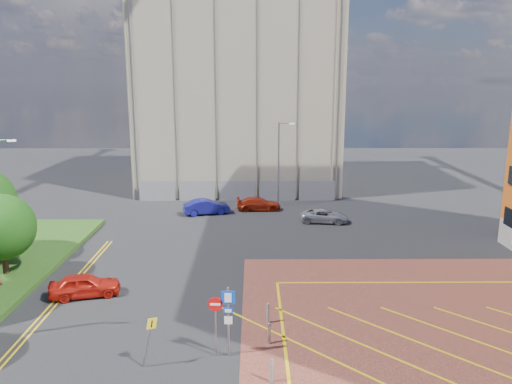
{
  "coord_description": "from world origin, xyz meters",
  "views": [
    {
      "loc": [
        1.56,
        -18.71,
        11.73
      ],
      "look_at": [
        1.71,
        3.61,
        6.76
      ],
      "focal_mm": 35.0,
      "sensor_mm": 36.0,
      "label": 1
    }
  ],
  "objects_px": {
    "tree_c": "(1,227)",
    "sign_cluster": "(223,315)",
    "car_blue_back": "(207,207)",
    "car_red_back": "(259,204)",
    "car_red_left": "(85,285)",
    "car_silver_back": "(324,216)",
    "lamp_back": "(279,161)",
    "lamp_left_far": "(0,196)",
    "warning_sign": "(149,336)"
  },
  "relations": [
    {
      "from": "tree_c",
      "to": "lamp_left_far",
      "type": "xyz_separation_m",
      "value": [
        -0.92,
        2.0,
        1.47
      ]
    },
    {
      "from": "car_red_left",
      "to": "car_blue_back",
      "type": "height_order",
      "value": "car_blue_back"
    },
    {
      "from": "tree_c",
      "to": "sign_cluster",
      "type": "height_order",
      "value": "tree_c"
    },
    {
      "from": "lamp_back",
      "to": "car_red_left",
      "type": "bearing_deg",
      "value": -119.76
    },
    {
      "from": "car_red_back",
      "to": "sign_cluster",
      "type": "bearing_deg",
      "value": 173.43
    },
    {
      "from": "lamp_back",
      "to": "sign_cluster",
      "type": "distance_m",
      "value": 27.38
    },
    {
      "from": "tree_c",
      "to": "car_silver_back",
      "type": "height_order",
      "value": "tree_c"
    },
    {
      "from": "lamp_back",
      "to": "car_red_back",
      "type": "distance_m",
      "value": 4.62
    },
    {
      "from": "car_silver_back",
      "to": "lamp_left_far",
      "type": "bearing_deg",
      "value": 122.48
    },
    {
      "from": "car_silver_back",
      "to": "sign_cluster",
      "type": "bearing_deg",
      "value": 168.8
    },
    {
      "from": "lamp_back",
      "to": "lamp_left_far",
      "type": "bearing_deg",
      "value": -139.14
    },
    {
      "from": "lamp_back",
      "to": "car_red_back",
      "type": "bearing_deg",
      "value": -137.96
    },
    {
      "from": "tree_c",
      "to": "lamp_back",
      "type": "relative_size",
      "value": 0.61
    },
    {
      "from": "tree_c",
      "to": "warning_sign",
      "type": "distance_m",
      "value": 14.7
    },
    {
      "from": "sign_cluster",
      "to": "tree_c",
      "type": "bearing_deg",
      "value": 146.84
    },
    {
      "from": "sign_cluster",
      "to": "car_red_back",
      "type": "distance_m",
      "value": 25.32
    },
    {
      "from": "lamp_back",
      "to": "sign_cluster",
      "type": "height_order",
      "value": "lamp_back"
    },
    {
      "from": "car_blue_back",
      "to": "car_red_left",
      "type": "bearing_deg",
      "value": 148.69
    },
    {
      "from": "lamp_back",
      "to": "sign_cluster",
      "type": "relative_size",
      "value": 2.5
    },
    {
      "from": "lamp_left_far",
      "to": "lamp_back",
      "type": "distance_m",
      "value": 24.46
    },
    {
      "from": "lamp_left_far",
      "to": "car_red_back",
      "type": "xyz_separation_m",
      "value": [
        16.51,
        14.21,
        -4.07
      ]
    },
    {
      "from": "car_silver_back",
      "to": "tree_c",
      "type": "bearing_deg",
      "value": 127.67
    },
    {
      "from": "lamp_left_far",
      "to": "car_blue_back",
      "type": "height_order",
      "value": "lamp_left_far"
    },
    {
      "from": "warning_sign",
      "to": "car_blue_back",
      "type": "bearing_deg",
      "value": 89.7
    },
    {
      "from": "sign_cluster",
      "to": "warning_sign",
      "type": "relative_size",
      "value": 1.42
    },
    {
      "from": "car_blue_back",
      "to": "warning_sign",
      "type": "bearing_deg",
      "value": 164.86
    },
    {
      "from": "lamp_back",
      "to": "car_red_left",
      "type": "xyz_separation_m",
      "value": [
        -11.87,
        -20.76,
        -3.71
      ]
    },
    {
      "from": "car_blue_back",
      "to": "sign_cluster",
      "type": "bearing_deg",
      "value": 172.13
    },
    {
      "from": "warning_sign",
      "to": "car_red_back",
      "type": "height_order",
      "value": "warning_sign"
    },
    {
      "from": "warning_sign",
      "to": "car_blue_back",
      "type": "relative_size",
      "value": 0.54
    },
    {
      "from": "sign_cluster",
      "to": "warning_sign",
      "type": "xyz_separation_m",
      "value": [
        -3.03,
        -0.85,
        -0.52
      ]
    },
    {
      "from": "tree_c",
      "to": "sign_cluster",
      "type": "xyz_separation_m",
      "value": [
        13.8,
        -9.02,
        -1.24
      ]
    },
    {
      "from": "sign_cluster",
      "to": "car_blue_back",
      "type": "xyz_separation_m",
      "value": [
        -2.9,
        23.78,
        -1.27
      ]
    },
    {
      "from": "car_red_left",
      "to": "car_silver_back",
      "type": "bearing_deg",
      "value": -61.14
    },
    {
      "from": "lamp_back",
      "to": "sign_cluster",
      "type": "bearing_deg",
      "value": -97.97
    },
    {
      "from": "warning_sign",
      "to": "car_red_left",
      "type": "height_order",
      "value": "warning_sign"
    },
    {
      "from": "lamp_left_far",
      "to": "car_red_left",
      "type": "distance_m",
      "value": 9.09
    },
    {
      "from": "lamp_back",
      "to": "car_red_left",
      "type": "distance_m",
      "value": 24.2
    },
    {
      "from": "lamp_left_far",
      "to": "car_red_left",
      "type": "bearing_deg",
      "value": -35.65
    },
    {
      "from": "warning_sign",
      "to": "car_silver_back",
      "type": "xyz_separation_m",
      "value": [
        10.36,
        21.91,
        -0.87
      ]
    },
    {
      "from": "tree_c",
      "to": "car_red_left",
      "type": "relative_size",
      "value": 1.29
    },
    {
      "from": "lamp_left_far",
      "to": "sign_cluster",
      "type": "height_order",
      "value": "lamp_left_far"
    },
    {
      "from": "tree_c",
      "to": "lamp_back",
      "type": "xyz_separation_m",
      "value": [
        17.58,
        18.0,
        1.17
      ]
    },
    {
      "from": "car_blue_back",
      "to": "car_red_back",
      "type": "height_order",
      "value": "car_blue_back"
    },
    {
      "from": "warning_sign",
      "to": "car_red_left",
      "type": "distance_m",
      "value": 8.75
    },
    {
      "from": "car_blue_back",
      "to": "car_red_back",
      "type": "distance_m",
      "value": 4.92
    },
    {
      "from": "tree_c",
      "to": "car_silver_back",
      "type": "relative_size",
      "value": 1.22
    },
    {
      "from": "lamp_left_far",
      "to": "car_blue_back",
      "type": "distance_m",
      "value": 17.84
    },
    {
      "from": "tree_c",
      "to": "car_red_back",
      "type": "relative_size",
      "value": 1.2
    },
    {
      "from": "car_blue_back",
      "to": "car_silver_back",
      "type": "distance_m",
      "value": 10.58
    }
  ]
}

